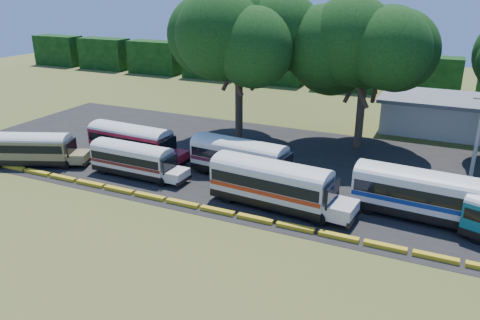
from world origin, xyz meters
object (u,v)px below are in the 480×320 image
at_px(bus_beige, 30,147).
at_px(bus_white_red, 273,182).
at_px(bus_red, 132,140).
at_px(tree_west, 239,28).
at_px(bus_cream_west, 134,158).

relative_size(bus_beige, bus_white_red, 0.85).
bearing_deg(bus_red, bus_beige, -142.43).
bearing_deg(bus_beige, bus_white_red, -19.30).
bearing_deg(bus_white_red, tree_west, 128.85).
height_order(bus_cream_west, tree_west, tree_west).
bearing_deg(bus_cream_west, bus_red, 129.49).
bearing_deg(bus_beige, tree_west, 23.41).
relative_size(bus_red, tree_west, 0.64).
bearing_deg(bus_red, bus_cream_west, -48.99).
xyz_separation_m(bus_beige, tree_west, (14.41, 14.67, 10.02)).
bearing_deg(bus_cream_west, bus_beige, -168.93).
bearing_deg(bus_white_red, bus_beige, -172.24).
distance_m(bus_beige, bus_red, 9.21).
distance_m(bus_red, bus_white_red, 16.48).
height_order(bus_beige, bus_white_red, bus_white_red).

